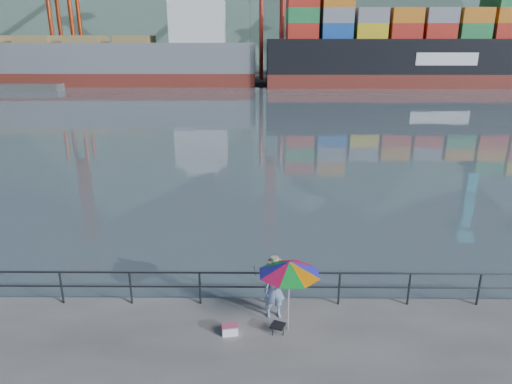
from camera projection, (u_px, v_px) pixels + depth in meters
harbor_water at (251, 67)px, 135.05m from camera, size 500.00×280.00×0.00m
far_dock at (293, 76)px, 99.85m from camera, size 200.00×40.00×0.40m
guardrail at (165, 288)px, 13.11m from camera, size 22.00×0.06×1.03m
container_stacks at (404, 62)px, 99.90m from camera, size 58.00×8.40×7.80m
fisherman at (275, 290)px, 12.40m from camera, size 0.66×0.49×1.66m
beach_umbrella at (289, 268)px, 11.51m from camera, size 2.10×2.10×1.99m
folding_stool at (278, 328)px, 11.92m from camera, size 0.45×0.45×0.23m
cooler_bag at (230, 330)px, 11.85m from camera, size 0.44×0.33×0.23m
fishing_rod at (255, 298)px, 13.53m from camera, size 0.04×1.79×1.26m
bulk_carrier at (112, 60)px, 80.75m from camera, size 54.78×9.48×14.50m
container_ship at (447, 50)px, 77.89m from camera, size 58.11×9.68×18.10m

